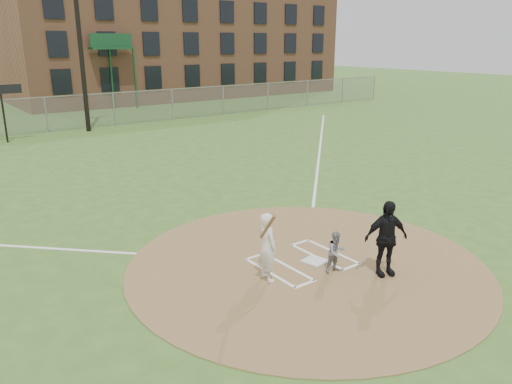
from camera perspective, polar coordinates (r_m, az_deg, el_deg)
ground at (r=11.93m, az=5.80°, el=-8.24°), size 140.00×140.00×0.00m
dirt_circle at (r=11.93m, az=5.81°, el=-8.20°), size 8.40×8.40×0.02m
home_plate at (r=12.05m, az=6.74°, el=-7.83°), size 0.59×0.59×0.03m
foul_line_first at (r=24.07m, az=7.28°, el=4.68°), size 17.04×17.04×0.01m
catcher at (r=11.43m, az=9.14°, el=-6.79°), size 0.52×0.43×0.96m
umpire at (r=11.40m, az=14.63°, el=-5.13°), size 1.10×0.78×1.73m
batters_boxes at (r=12.02m, az=5.32°, el=-7.90°), size 2.08×1.88×0.01m
batter_at_plate at (r=10.81m, az=1.29°, el=-6.26°), size 0.58×1.00×1.78m
outfield_fence at (r=31.06m, az=-22.86°, el=8.15°), size 56.08×0.08×2.03m
brick_warehouse at (r=51.53m, az=-10.25°, el=19.41°), size 30.00×17.17×15.00m
light_pole at (r=30.42m, az=-19.79°, el=18.93°), size 1.20×0.30×12.22m
scoreboard_sign at (r=28.65m, az=-27.13°, el=9.77°), size 2.00×0.10×2.93m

